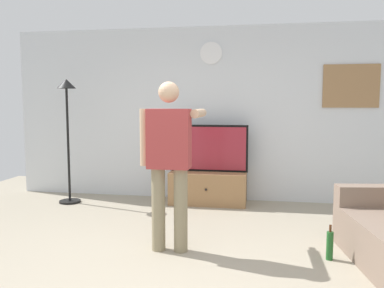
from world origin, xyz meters
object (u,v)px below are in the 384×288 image
Objects in this scene: television at (209,148)px; tv_stand at (208,187)px; framed_picture at (351,86)px; person_standing_nearer_lamp at (169,156)px; wall_clock at (211,53)px; floor_lamp at (67,115)px; beverage_bottle at (330,245)px.

tv_stand is at bearing -90.00° from television.
framed_picture is 0.46× the size of person_standing_nearer_lamp.
framed_picture is (2.07, 0.25, 0.93)m from television.
person_standing_nearer_lamp is (-0.15, -2.28, -1.30)m from wall_clock.
wall_clock reaches higher than person_standing_nearer_lamp.
tv_stand is at bearing 8.23° from floor_lamp.
person_standing_nearer_lamp is at bearing -40.63° from floor_lamp.
person_standing_nearer_lamp is at bearing -134.13° from framed_picture.
framed_picture is (2.07, 0.30, 1.53)m from tv_stand.
tv_stand is 0.97× the size of television.
television is at bearing 85.90° from person_standing_nearer_lamp.
television is 3.41× the size of beverage_bottle.
wall_clock is at bearing -179.86° from framed_picture.
framed_picture reaches higher than tv_stand.
beverage_bottle is at bearing -57.54° from wall_clock.
framed_picture reaches higher than floor_lamp.
tv_stand is 2.45m from beverage_bottle.
floor_lamp is at bearing 139.37° from person_standing_nearer_lamp.
television is at bearing 9.46° from floor_lamp.
television is 1.49× the size of framed_picture.
person_standing_nearer_lamp is at bearing -179.64° from beverage_bottle.
tv_stand is 0.66× the size of person_standing_nearer_lamp.
person_standing_nearer_lamp is (-2.21, -2.28, -0.79)m from framed_picture.
television is (0.00, 0.05, 0.60)m from tv_stand.
beverage_bottle is (1.44, -1.98, -0.10)m from tv_stand.
person_standing_nearer_lamp is (-0.15, -1.99, 0.74)m from tv_stand.
wall_clock is (-0.00, 0.29, 2.05)m from tv_stand.
tv_stand is 0.60m from television.
television is 2.04m from person_standing_nearer_lamp.
beverage_bottle is at bearing -105.41° from framed_picture.
beverage_bottle is (1.44, -2.02, -0.70)m from television.
wall_clock is at bearing 90.00° from television.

